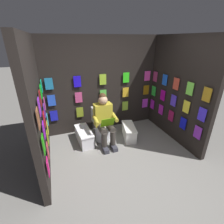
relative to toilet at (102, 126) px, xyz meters
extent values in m
plane|color=gray|center=(-0.19, 1.51, -0.33)|extent=(30.00, 30.00, 0.00)
cube|color=black|center=(-0.19, -0.55, 0.86)|extent=(2.98, 0.10, 2.37)
cube|color=#1B1CBE|center=(1.06, -0.47, 0.24)|extent=(0.17, 0.01, 0.26)
cube|color=olive|center=(0.43, -0.47, 0.24)|extent=(0.17, 0.01, 0.26)
cube|color=#369C55|center=(-0.19, -0.47, 0.24)|extent=(0.17, 0.01, 0.26)
cube|color=#AADD3F|center=(-0.82, -0.47, 0.24)|extent=(0.17, 0.01, 0.26)
cube|color=#C53BE0|center=(-1.45, -0.47, 0.24)|extent=(0.17, 0.01, 0.26)
cube|color=blue|center=(1.06, -0.47, 0.63)|extent=(0.17, 0.01, 0.26)
cube|color=#D04583|center=(0.43, -0.47, 0.63)|extent=(0.17, 0.01, 0.26)
cube|color=#59CD47|center=(-0.19, -0.47, 0.63)|extent=(0.17, 0.01, 0.26)
cube|color=gold|center=(-0.82, -0.47, 0.63)|extent=(0.17, 0.01, 0.26)
cube|color=#97610E|center=(-1.45, -0.47, 0.63)|extent=(0.17, 0.01, 0.26)
cube|color=teal|center=(1.06, -0.47, 1.02)|extent=(0.17, 0.01, 0.26)
cube|color=#1F0FF0|center=(0.43, -0.47, 1.02)|extent=(0.17, 0.01, 0.26)
cube|color=#A2D031|center=(-0.19, -0.47, 1.02)|extent=(0.17, 0.01, 0.26)
cube|color=#33EB20|center=(-0.82, -0.47, 1.02)|extent=(0.17, 0.01, 0.26)
cube|color=#EC43B4|center=(-1.45, -0.47, 1.02)|extent=(0.17, 0.01, 0.26)
cube|color=black|center=(-1.68, 0.51, 0.86)|extent=(0.10, 2.01, 2.37)
cube|color=purple|center=(-1.60, -0.31, 0.24)|extent=(0.01, 0.17, 0.26)
cube|color=#C224C4|center=(-1.60, 0.10, 0.24)|extent=(0.01, 0.17, 0.26)
cube|color=#9A1751|center=(-1.60, 0.51, 0.24)|extent=(0.01, 0.17, 0.26)
cube|color=#1016D1|center=(-1.60, 0.92, 0.24)|extent=(0.01, 0.17, 0.26)
cube|color=purple|center=(-1.60, 1.32, 0.24)|extent=(0.01, 0.17, 0.26)
cube|color=green|center=(-1.60, -0.31, 0.63)|extent=(0.01, 0.17, 0.26)
cube|color=#A80C98|center=(-1.60, 0.10, 0.63)|extent=(0.01, 0.17, 0.26)
cube|color=#5036E5|center=(-1.60, 0.51, 0.63)|extent=(0.01, 0.17, 0.26)
cube|color=yellow|center=(-1.60, 0.92, 0.63)|extent=(0.01, 0.17, 0.26)
cube|color=#3F2DF0|center=(-1.60, 1.32, 0.63)|extent=(0.01, 0.17, 0.26)
cube|color=#9D3467|center=(-1.60, -0.31, 1.02)|extent=(0.01, 0.17, 0.26)
cube|color=blue|center=(-1.60, 0.10, 1.02)|extent=(0.01, 0.17, 0.26)
cube|color=#D44736|center=(-1.60, 0.51, 1.02)|extent=(0.01, 0.17, 0.26)
cube|color=#77E449|center=(-1.60, 0.92, 1.02)|extent=(0.01, 0.17, 0.26)
cube|color=#AF821E|center=(-1.60, 1.32, 1.02)|extent=(0.01, 0.17, 0.26)
cube|color=black|center=(1.30, 0.51, 0.86)|extent=(0.10, 2.01, 2.37)
cube|color=#E6126F|center=(1.21, 1.32, 0.24)|extent=(0.01, 0.17, 0.26)
cube|color=#D33E4A|center=(1.21, 0.92, 0.24)|extent=(0.01, 0.17, 0.26)
cube|color=#9AB619|center=(1.21, 0.51, 0.24)|extent=(0.01, 0.17, 0.26)
cube|color=yellow|center=(1.21, 0.10, 0.24)|extent=(0.01, 0.17, 0.26)
cube|color=#38CAD7|center=(1.21, -0.31, 0.24)|extent=(0.01, 0.17, 0.26)
cube|color=#1FAC0F|center=(1.21, 1.32, 0.63)|extent=(0.01, 0.17, 0.26)
cube|color=#A31EE7|center=(1.21, 0.92, 0.63)|extent=(0.01, 0.17, 0.26)
cube|color=red|center=(1.21, 0.51, 0.63)|extent=(0.01, 0.17, 0.26)
cube|color=purple|center=(1.21, 0.10, 0.63)|extent=(0.01, 0.17, 0.26)
cube|color=#E242A6|center=(1.21, -0.31, 0.63)|extent=(0.01, 0.17, 0.26)
cube|color=#9D5B36|center=(1.21, 1.32, 1.02)|extent=(0.01, 0.17, 0.26)
cube|color=#9D2BE9|center=(1.21, 0.92, 1.02)|extent=(0.01, 0.17, 0.26)
cube|color=maroon|center=(1.21, 0.51, 1.02)|extent=(0.01, 0.17, 0.26)
cube|color=#0EE71F|center=(1.21, 0.10, 1.02)|extent=(0.01, 0.17, 0.26)
cube|color=#0CBE88|center=(1.21, -0.31, 1.02)|extent=(0.01, 0.17, 0.26)
cylinder|color=white|center=(0.00, 0.08, -0.13)|extent=(0.38, 0.38, 0.40)
cylinder|color=white|center=(0.00, 0.08, 0.09)|extent=(0.41, 0.41, 0.02)
cube|color=white|center=(0.00, -0.18, 0.25)|extent=(0.38, 0.18, 0.36)
cylinder|color=white|center=(0.00, -0.09, 0.25)|extent=(0.39, 0.07, 0.39)
cube|color=gold|center=(0.00, 0.11, 0.36)|extent=(0.40, 0.23, 0.52)
sphere|color=tan|center=(0.00, 0.14, 0.71)|extent=(0.21, 0.21, 0.21)
sphere|color=#472D19|center=(0.00, 0.11, 0.78)|extent=(0.17, 0.17, 0.17)
cylinder|color=#38332D|center=(-0.10, 0.31, 0.11)|extent=(0.16, 0.40, 0.15)
cylinder|color=#38332D|center=(0.10, 0.31, 0.11)|extent=(0.16, 0.40, 0.15)
cylinder|color=#38332D|center=(-0.11, 0.49, -0.11)|extent=(0.12, 0.12, 0.42)
cylinder|color=#38332D|center=(0.09, 0.49, -0.11)|extent=(0.12, 0.12, 0.42)
cube|color=#33333D|center=(-0.11, 0.55, -0.28)|extent=(0.11, 0.26, 0.09)
cube|color=#33333D|center=(0.09, 0.55, -0.28)|extent=(0.11, 0.26, 0.09)
cylinder|color=gold|center=(-0.22, 0.28, 0.33)|extent=(0.09, 0.31, 0.13)
cylinder|color=gold|center=(0.22, 0.29, 0.33)|extent=(0.09, 0.31, 0.13)
cube|color=#62AA0A|center=(-0.01, 0.45, 0.32)|extent=(0.30, 0.13, 0.23)
cube|color=silver|center=(0.46, 0.06, -0.18)|extent=(0.33, 0.71, 0.30)
cube|color=white|center=(0.46, 0.06, -0.01)|extent=(0.35, 0.74, 0.03)
cube|color=white|center=(-0.62, 0.24, -0.18)|extent=(0.39, 0.66, 0.30)
cube|color=white|center=(-0.62, 0.24, -0.01)|extent=(0.41, 0.68, 0.03)
camera|label=1|loc=(0.97, 3.40, 1.95)|focal=26.41mm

